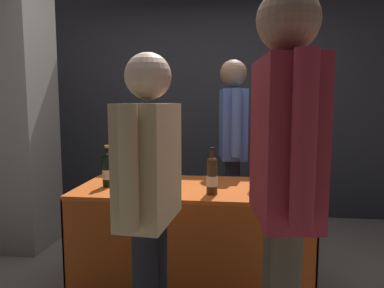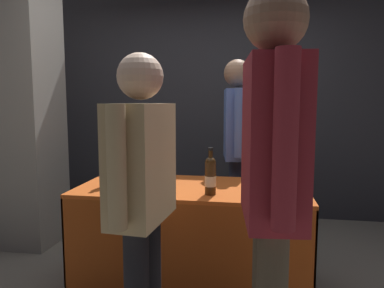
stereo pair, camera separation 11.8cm
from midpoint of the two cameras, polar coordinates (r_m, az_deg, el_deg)
name	(u,v)px [view 2 (the right image)]	position (r m, az deg, el deg)	size (l,w,h in m)	color
back_partition	(218,89)	(4.35, 4.90, 8.69)	(6.20, 0.12, 3.03)	#2D2D33
concrete_pillar	(23,86)	(3.72, -24.36, 8.44)	(0.55, 0.55, 3.02)	gray
tasting_table	(192,219)	(2.61, 1.32, -11.79)	(1.59, 0.74, 0.77)	#B74C19
featured_wine_bottle	(108,168)	(2.59, -11.87, -3.75)	(0.07, 0.07, 0.29)	black
display_bottle_0	(161,161)	(2.81, -3.79, -2.71)	(0.07, 0.07, 0.32)	black
display_bottle_1	(256,168)	(2.49, 11.53, -3.71)	(0.07, 0.07, 0.34)	#192333
display_bottle_2	(210,175)	(2.31, 4.41, -4.93)	(0.07, 0.07, 0.30)	#38230F
display_bottle_3	(140,160)	(2.82, -6.99, -2.51)	(0.07, 0.07, 0.34)	#38230F
wine_glass_near_vendor	(287,173)	(2.64, 16.11, -4.44)	(0.07, 0.07, 0.13)	silver
flower_vase	(281,180)	(2.28, 15.34, -5.48)	(0.11, 0.11, 0.40)	tan
vendor_presenter	(236,138)	(3.20, 8.12, 0.94)	(0.26, 0.58, 1.72)	#2D3347
taster_foreground_right	(272,170)	(1.47, 14.82, -4.05)	(0.25, 0.60, 1.79)	#4C4233
taster_foreground_left	(142,188)	(1.74, -6.02, -6.95)	(0.25, 0.60, 1.58)	black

